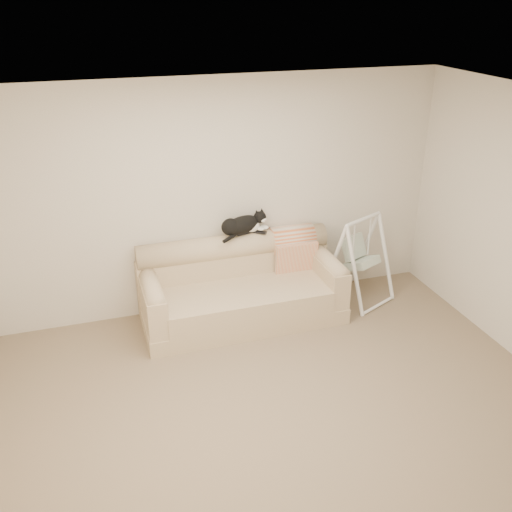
{
  "coord_description": "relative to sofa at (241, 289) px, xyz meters",
  "views": [
    {
      "loc": [
        -1.46,
        -3.74,
        3.38
      ],
      "look_at": [
        0.15,
        1.27,
        0.9
      ],
      "focal_mm": 40.0,
      "sensor_mm": 36.0,
      "label": 1
    }
  ],
  "objects": [
    {
      "name": "room_shell",
      "position": [
        -0.08,
        -1.62,
        1.18
      ],
      "size": [
        5.04,
        4.04,
        2.6
      ],
      "color": "beige",
      "rests_on": "ground"
    },
    {
      "name": "remote_b",
      "position": [
        0.29,
        0.22,
        0.56
      ],
      "size": [
        0.17,
        0.14,
        0.02
      ],
      "color": "black",
      "rests_on": "sofa"
    },
    {
      "name": "sofa",
      "position": [
        0.0,
        0.0,
        0.0
      ],
      "size": [
        2.2,
        0.93,
        0.9
      ],
      "color": "tan",
      "rests_on": "ground"
    },
    {
      "name": "remote_a",
      "position": [
        0.12,
        0.24,
        0.56
      ],
      "size": [
        0.19,
        0.09,
        0.03
      ],
      "color": "black",
      "rests_on": "sofa"
    },
    {
      "name": "throw_blanket",
      "position": [
        0.69,
        0.23,
        0.37
      ],
      "size": [
        0.49,
        0.38,
        0.58
      ],
      "color": "orange",
      "rests_on": "sofa"
    },
    {
      "name": "tuxedo_cat",
      "position": [
        0.1,
        0.23,
        0.66
      ],
      "size": [
        0.61,
        0.42,
        0.25
      ],
      "color": "black",
      "rests_on": "sofa"
    },
    {
      "name": "baby_swing",
      "position": [
        1.45,
        -0.01,
        0.17
      ],
      "size": [
        0.85,
        0.87,
        1.04
      ],
      "color": "white",
      "rests_on": "ground"
    },
    {
      "name": "ground_plane",
      "position": [
        -0.08,
        -1.62,
        -0.35
      ],
      "size": [
        5.0,
        5.0,
        0.0
      ],
      "primitive_type": "plane",
      "color": "#7D6852",
      "rests_on": "ground"
    }
  ]
}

